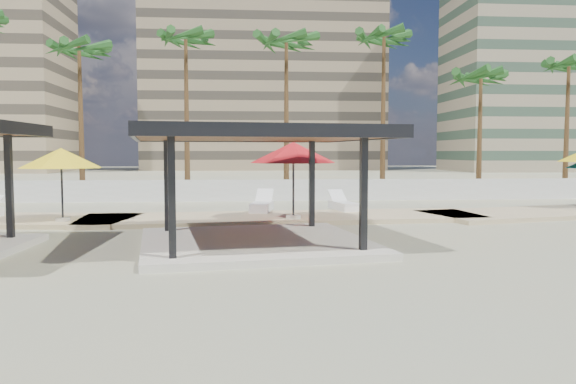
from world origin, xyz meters
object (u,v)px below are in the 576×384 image
pavilion_central (254,176)px  lounger_b (262,206)px  umbrella_c (293,153)px  lounger_c (343,205)px

pavilion_central → lounger_b: bearing=77.6°
umbrella_c → lounger_c: umbrella_c is taller
umbrella_c → lounger_c: size_ratio=1.55×
lounger_b → lounger_c: lounger_b is taller
pavilion_central → lounger_b: pavilion_central is taller
lounger_c → lounger_b: bearing=81.9°
lounger_b → lounger_c: (3.63, 0.17, -0.02)m
lounger_b → umbrella_c: bearing=-150.1°
umbrella_c → lounger_c: (2.54, 3.26, -2.33)m
umbrella_c → lounger_b: (-1.09, 3.09, -2.32)m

